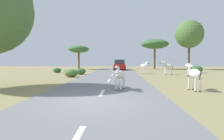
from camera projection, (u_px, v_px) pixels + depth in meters
ground_plane at (94, 102)px, 7.86m from camera, size 90.00×90.00×0.00m
road at (97, 102)px, 7.85m from camera, size 6.00×64.00×0.05m
lane_markings at (94, 107)px, 6.85m from camera, size 0.16×56.00×0.01m
zebra_0 at (120, 75)px, 10.80m from camera, size 0.67×1.44×1.40m
zebra_1 at (194, 74)px, 10.86m from camera, size 0.60×1.67×1.58m
zebra_2 at (144, 66)px, 24.74m from camera, size 1.06×1.51×1.57m
zebra_3 at (168, 66)px, 23.02m from camera, size 1.70×0.63×1.62m
car_0 at (120, 65)px, 33.00m from camera, size 2.09×4.38×1.74m
tree_0 at (79, 49)px, 35.30m from camera, size 3.73×3.73×4.35m
tree_2 at (155, 44)px, 36.77m from camera, size 5.13×5.13×5.64m
tree_3 at (189, 34)px, 34.75m from camera, size 4.95×4.95×8.82m
bush_1 at (71, 73)px, 19.64m from camera, size 1.34×1.21×0.80m
bush_2 at (81, 71)px, 23.24m from camera, size 1.24×1.12×0.75m
bush_3 at (196, 69)px, 25.93m from camera, size 1.64×1.47×0.98m
bush_4 at (57, 70)px, 26.43m from camera, size 1.08×0.97×0.65m
rock_0 at (189, 75)px, 19.76m from camera, size 0.53×0.39×0.35m
rock_1 at (65, 71)px, 28.74m from camera, size 0.47×0.37×0.27m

